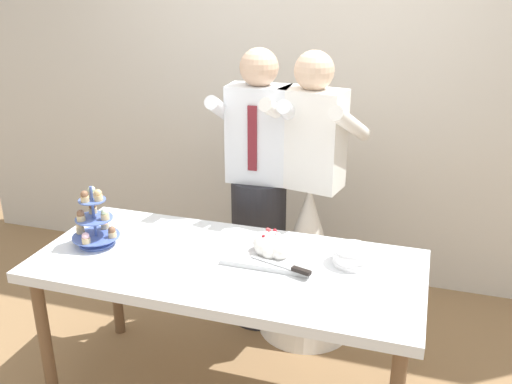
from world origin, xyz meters
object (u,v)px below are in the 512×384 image
at_px(main_cake_tray, 273,248).
at_px(cupcake_stand, 95,223).
at_px(plate_stack, 353,256).
at_px(person_bride, 308,241).
at_px(dessert_table, 227,275).
at_px(person_groom, 259,207).

bearing_deg(main_cake_tray, cupcake_stand, -170.80).
distance_m(plate_stack, person_bride, 0.68).
bearing_deg(cupcake_stand, main_cake_tray, 9.20).
height_order(cupcake_stand, person_bride, person_bride).
distance_m(main_cake_tray, plate_stack, 0.37).
relative_size(plate_stack, person_bride, 0.12).
xyz_separation_m(dessert_table, person_bride, (0.23, 0.70, -0.12)).
relative_size(main_cake_tray, plate_stack, 2.25).
distance_m(main_cake_tray, person_groom, 0.67).
relative_size(dessert_table, person_bride, 1.08).
bearing_deg(dessert_table, cupcake_stand, -177.58).
xyz_separation_m(cupcake_stand, main_cake_tray, (0.86, 0.14, -0.07)).
relative_size(plate_stack, person_groom, 0.12).
distance_m(plate_stack, person_groom, 0.85).
bearing_deg(person_groom, dessert_table, -84.61).
bearing_deg(plate_stack, person_bride, 120.53).
xyz_separation_m(dessert_table, cupcake_stand, (-0.67, -0.03, 0.19)).
bearing_deg(cupcake_stand, person_bride, 38.94).
distance_m(cupcake_stand, main_cake_tray, 0.88).
height_order(plate_stack, person_groom, person_groom).
xyz_separation_m(plate_stack, person_bride, (-0.33, 0.55, -0.23)).
relative_size(main_cake_tray, person_groom, 0.26).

